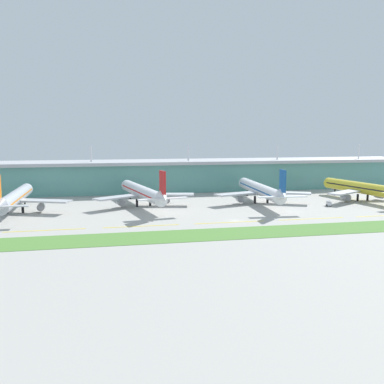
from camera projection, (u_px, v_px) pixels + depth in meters
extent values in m
plane|color=#A8A59E|center=(235.00, 221.00, 170.62)|extent=(600.00, 600.00, 0.00)
cube|color=#5B9E93|center=(187.00, 177.00, 264.04)|extent=(280.00, 28.00, 16.34)
cube|color=#B2B2B7|center=(187.00, 162.00, 262.85)|extent=(288.00, 34.00, 1.80)
cylinder|color=silver|center=(91.00, 154.00, 245.15)|extent=(0.90, 0.90, 9.00)
cylinder|color=silver|center=(188.00, 153.00, 256.72)|extent=(0.90, 0.90, 9.00)
cylinder|color=silver|center=(277.00, 152.00, 268.28)|extent=(0.90, 0.90, 9.00)
cylinder|color=silver|center=(359.00, 152.00, 279.84)|extent=(0.90, 0.90, 9.00)
cylinder|color=#ADB2BC|center=(16.00, 197.00, 188.98)|extent=(6.17, 57.95, 5.80)
cone|color=#ADB2BC|center=(27.00, 189.00, 219.04)|extent=(5.54, 4.04, 5.51)
cube|color=#ADB2BC|center=(15.00, 206.00, 159.41)|extent=(10.02, 3.26, 0.36)
cube|color=#B7BABF|center=(43.00, 201.00, 187.26)|extent=(24.78, 15.42, 0.70)
cylinder|color=gray|center=(41.00, 207.00, 188.78)|extent=(3.23, 4.52, 3.20)
cylinder|color=black|center=(25.00, 201.00, 210.68)|extent=(0.70, 0.70, 3.60)
cylinder|color=black|center=(7.00, 209.00, 186.04)|extent=(1.10, 1.10, 3.60)
cylinder|color=black|center=(23.00, 209.00, 187.32)|extent=(1.10, 1.10, 3.60)
cube|color=orange|center=(16.00, 196.00, 188.93)|extent=(6.17, 52.16, 0.60)
cylinder|color=white|center=(142.00, 192.00, 206.98)|extent=(16.33, 58.50, 5.80)
cone|color=white|center=(126.00, 185.00, 235.57)|extent=(6.15, 4.94, 5.51)
cone|color=white|center=(163.00, 198.00, 177.32)|extent=(6.05, 7.41, 5.72)
cube|color=red|center=(163.00, 182.00, 177.39)|extent=(1.85, 6.42, 9.50)
cube|color=white|center=(150.00, 199.00, 175.72)|extent=(10.42, 4.97, 0.36)
cube|color=white|center=(176.00, 198.00, 179.89)|extent=(10.42, 4.97, 0.36)
cube|color=#B7BABF|center=(119.00, 197.00, 198.55)|extent=(23.90, 18.63, 0.70)
cylinder|color=gray|center=(121.00, 203.00, 200.69)|extent=(3.97, 5.01, 3.20)
cube|color=#B7BABF|center=(169.00, 194.00, 207.65)|extent=(24.87, 11.45, 0.70)
cylinder|color=gray|center=(165.00, 200.00, 208.89)|extent=(3.97, 5.01, 3.20)
cylinder|color=black|center=(130.00, 196.00, 227.66)|extent=(0.70, 0.70, 3.60)
cylinder|color=black|center=(137.00, 203.00, 203.63)|extent=(1.10, 1.10, 3.60)
cylinder|color=black|center=(150.00, 202.00, 206.06)|extent=(1.10, 1.10, 3.60)
cube|color=red|center=(142.00, 191.00, 206.93)|extent=(15.31, 52.76, 0.60)
cylinder|color=white|center=(260.00, 189.00, 215.87)|extent=(9.83, 60.92, 5.80)
cone|color=white|center=(243.00, 182.00, 247.60)|extent=(5.76, 4.36, 5.51)
cone|color=white|center=(283.00, 196.00, 183.00)|extent=(5.36, 6.94, 5.72)
cube|color=#19519E|center=(283.00, 181.00, 183.14)|extent=(1.12, 6.43, 9.50)
cube|color=white|center=(270.00, 197.00, 182.74)|extent=(10.19, 3.86, 0.36)
cube|color=white|center=(295.00, 196.00, 184.30)|extent=(10.19, 3.86, 0.36)
cube|color=#B7BABF|center=(238.00, 194.00, 210.01)|extent=(24.92, 13.95, 0.70)
cylinder|color=gray|center=(240.00, 199.00, 211.96)|extent=(3.49, 4.70, 3.20)
cube|color=#B7BABF|center=(286.00, 193.00, 213.40)|extent=(24.57, 16.57, 0.70)
cylinder|color=gray|center=(282.00, 198.00, 215.01)|extent=(3.49, 4.70, 3.20)
cylinder|color=black|center=(247.00, 193.00, 238.81)|extent=(0.70, 0.70, 3.60)
cylinder|color=black|center=(255.00, 200.00, 213.09)|extent=(1.10, 1.10, 3.60)
cylinder|color=black|center=(268.00, 200.00, 214.00)|extent=(1.10, 1.10, 3.60)
cube|color=#19519E|center=(260.00, 189.00, 215.82)|extent=(9.47, 54.87, 0.60)
cylinder|color=yellow|center=(359.00, 188.00, 223.64)|extent=(13.61, 48.99, 5.80)
cone|color=yellow|center=(326.00, 182.00, 247.97)|extent=(6.09, 4.84, 5.51)
cube|color=#B7BABF|center=(346.00, 192.00, 215.39)|extent=(24.04, 18.29, 0.70)
cylinder|color=gray|center=(346.00, 197.00, 217.53)|extent=(3.89, 4.96, 3.20)
cube|color=#B7BABF|center=(383.00, 190.00, 224.05)|extent=(24.91, 11.90, 0.70)
cylinder|color=gray|center=(379.00, 195.00, 225.32)|extent=(3.89, 4.96, 3.20)
cylinder|color=black|center=(335.00, 192.00, 241.12)|extent=(0.70, 0.70, 3.60)
cylinder|color=black|center=(358.00, 198.00, 220.33)|extent=(1.10, 1.10, 3.60)
cylinder|color=black|center=(368.00, 197.00, 222.64)|extent=(1.10, 1.10, 3.60)
cube|color=black|center=(359.00, 187.00, 223.59)|extent=(12.86, 44.19, 0.60)
cube|color=yellow|center=(45.00, 230.00, 153.22)|extent=(28.00, 0.70, 0.04)
cube|color=yellow|center=(141.00, 226.00, 160.24)|extent=(28.00, 0.70, 0.04)
cube|color=yellow|center=(230.00, 222.00, 167.26)|extent=(28.00, 0.70, 0.04)
cube|color=yellow|center=(311.00, 219.00, 174.28)|extent=(28.00, 0.70, 0.04)
cube|color=#518438|center=(254.00, 232.00, 150.11)|extent=(300.00, 18.00, 0.10)
cube|color=silver|center=(329.00, 203.00, 205.32)|extent=(2.75, 3.96, 1.60)
cube|color=silver|center=(329.00, 201.00, 205.17)|extent=(2.65, 3.62, 0.16)
cylinder|color=black|center=(331.00, 206.00, 204.11)|extent=(0.59, 0.96, 0.90)
cylinder|color=black|center=(328.00, 206.00, 204.24)|extent=(0.59, 0.96, 0.90)
cylinder|color=black|center=(330.00, 205.00, 206.60)|extent=(0.59, 0.96, 0.90)
cylinder|color=black|center=(326.00, 205.00, 206.73)|extent=(0.59, 0.96, 0.90)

